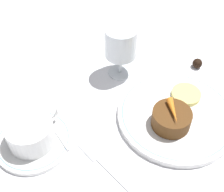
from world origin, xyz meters
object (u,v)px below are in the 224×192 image
dinner_plate (176,115)px  wine_glass (121,45)px  fork (105,166)px  dessert_cake (171,119)px  coffee_cup (30,132)px

dinner_plate → wine_glass: (0.03, 0.18, 0.08)m
fork → dessert_cake: 0.16m
dessert_cake → wine_glass: bearing=71.7°
coffee_cup → fork: 0.16m
dinner_plate → wine_glass: size_ratio=1.95×
fork → dinner_plate: bearing=-10.5°
coffee_cup → dinner_plate: bearing=-36.2°
coffee_cup → dessert_cake: coffee_cup is taller
dessert_cake → fork: bearing=165.1°
fork → coffee_cup: bearing=111.1°
dessert_cake → dinner_plate: bearing=10.0°
fork → dessert_cake: (0.16, -0.04, 0.03)m
wine_glass → coffee_cup: bearing=-179.6°
wine_glass → fork: wine_glass is taller
dinner_plate → coffee_cup: bearing=143.8°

